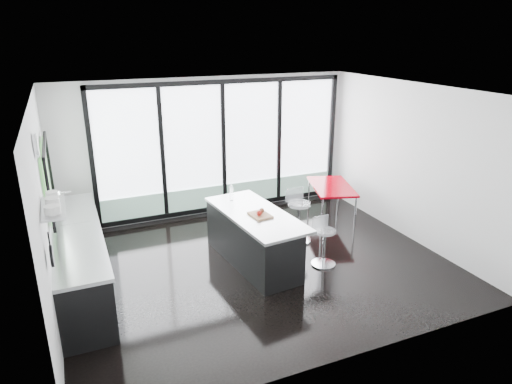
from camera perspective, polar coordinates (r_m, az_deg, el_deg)
name	(u,v)px	position (r m, az deg, el deg)	size (l,w,h in m)	color
floor	(258,264)	(7.59, 0.20, -9.02)	(6.00, 5.00, 0.00)	black
ceiling	(258,91)	(6.72, 0.23, 12.47)	(6.00, 5.00, 0.00)	white
wall_back	(222,153)	(9.37, -4.27, 4.90)	(6.00, 0.09, 2.80)	silver
wall_front	(351,252)	(5.00, 11.75, -7.30)	(6.00, 0.00, 2.80)	silver
wall_left	(46,194)	(6.72, -24.76, -0.21)	(0.26, 5.00, 2.80)	silver
wall_right	(412,163)	(8.62, 18.88, 3.49)	(0.00, 5.00, 2.80)	silver
counter_cabinets	(80,259)	(7.24, -21.14, -7.78)	(0.69, 3.24, 1.36)	black
island	(252,238)	(7.47, -0.48, -5.72)	(1.10, 2.19, 1.12)	black
bar_stool_near	(324,247)	(7.51, 8.51, -6.86)	(0.39, 0.39, 0.63)	silver
bar_stool_far	(299,222)	(8.27, 5.34, -3.73)	(0.47, 0.47, 0.75)	silver
red_table	(331,202)	(9.36, 9.33, -1.24)	(0.75, 1.31, 0.70)	#9D000D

